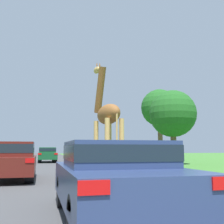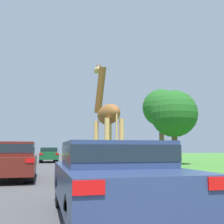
% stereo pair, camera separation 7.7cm
% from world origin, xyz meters
% --- Properties ---
extents(road, '(6.92, 120.00, 0.00)m').
position_xyz_m(road, '(0.00, 30.00, 0.00)').
color(road, '#424244').
rests_on(road, ground).
extents(giraffe_near_road, '(0.98, 2.57, 5.06)m').
position_xyz_m(giraffe_near_road, '(1.30, 10.17, 2.45)').
color(giraffe_near_road, tan).
rests_on(giraffe_near_road, ground).
extents(car_lead_maroon, '(1.98, 4.22, 1.40)m').
position_xyz_m(car_lead_maroon, '(0.16, 4.61, 0.75)').
color(car_lead_maroon, navy).
rests_on(car_lead_maroon, ground).
extents(car_queue_right, '(1.79, 3.95, 1.34)m').
position_xyz_m(car_queue_right, '(2.72, 20.82, 0.71)').
color(car_queue_right, maroon).
rests_on(car_queue_right, ground).
extents(car_queue_left, '(1.71, 4.58, 1.41)m').
position_xyz_m(car_queue_left, '(-0.54, 27.44, 0.76)').
color(car_queue_left, '#144C28').
rests_on(car_queue_left, ground).
extents(car_far_ahead, '(1.70, 4.19, 1.54)m').
position_xyz_m(car_far_ahead, '(-2.25, 11.74, 0.82)').
color(car_far_ahead, '#561914').
rests_on(car_far_ahead, ground).
extents(tree_left_edge, '(4.56, 4.56, 8.59)m').
position_xyz_m(tree_left_edge, '(12.90, 31.12, 6.24)').
color(tree_left_edge, brown).
rests_on(tree_left_edge, ground).
extents(tree_far_right, '(3.89, 3.89, 6.11)m').
position_xyz_m(tree_far_right, '(9.33, 20.53, 4.13)').
color(tree_far_right, brown).
rests_on(tree_far_right, ground).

